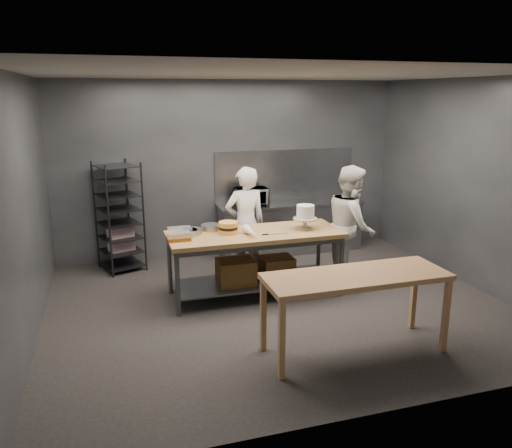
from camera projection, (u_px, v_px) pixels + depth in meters
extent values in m
plane|color=black|center=(278.00, 305.00, 6.75)|extent=(6.00, 6.00, 0.00)
cube|color=#4C4F54|center=(231.00, 169.00, 8.68)|extent=(6.00, 0.04, 3.00)
cube|color=brown|center=(255.00, 234.00, 6.87)|extent=(2.40, 0.90, 0.06)
cube|color=#47494C|center=(255.00, 281.00, 7.04)|extent=(2.25, 0.75, 0.03)
cylinder|color=#47494C|center=(178.00, 285.00, 6.30)|extent=(0.06, 0.06, 0.86)
cylinder|color=#47494C|center=(170.00, 265.00, 7.02)|extent=(0.06, 0.06, 0.86)
cylinder|color=#47494C|center=(341.00, 267.00, 6.94)|extent=(0.06, 0.06, 0.86)
cylinder|color=#47494C|center=(319.00, 251.00, 7.67)|extent=(0.06, 0.06, 0.86)
cube|color=brown|center=(236.00, 272.00, 6.87)|extent=(0.50, 0.40, 0.35)
cube|color=brown|center=(277.00, 267.00, 7.14)|extent=(0.45, 0.38, 0.30)
cube|color=#9C6C40|center=(356.00, 277.00, 5.33)|extent=(2.00, 0.70, 0.06)
cube|color=#9C6C40|center=(282.00, 340.00, 4.90)|extent=(0.06, 0.06, 0.84)
cube|color=#9C6C40|center=(263.00, 315.00, 5.46)|extent=(0.06, 0.06, 0.84)
cube|color=#9C6C40|center=(446.00, 316.00, 5.44)|extent=(0.06, 0.06, 0.84)
cube|color=#9C6C40|center=(414.00, 295.00, 5.99)|extent=(0.06, 0.06, 0.84)
cube|color=slate|center=(291.00, 204.00, 8.82)|extent=(2.60, 0.60, 0.04)
cube|color=slate|center=(290.00, 228.00, 8.94)|extent=(2.56, 0.56, 0.86)
cube|color=slate|center=(285.00, 175.00, 8.98)|extent=(2.60, 0.02, 0.90)
cube|color=black|center=(119.00, 217.00, 7.92)|extent=(0.78, 0.81, 1.75)
cube|color=silver|center=(121.00, 237.00, 8.01)|extent=(0.44, 0.35, 0.45)
imported|color=white|center=(245.00, 224.00, 7.50)|extent=(0.67, 0.47, 1.74)
imported|color=silver|center=(351.00, 226.00, 7.31)|extent=(0.92, 1.04, 1.78)
imported|color=black|center=(251.00, 197.00, 8.58)|extent=(0.54, 0.37, 0.30)
cylinder|color=#B5A990|center=(305.00, 228.00, 7.03)|extent=(0.20, 0.20, 0.02)
cylinder|color=#B5A990|center=(305.00, 223.00, 7.01)|extent=(0.06, 0.06, 0.12)
cylinder|color=#B5A990|center=(305.00, 219.00, 6.99)|extent=(0.34, 0.34, 0.02)
cylinder|color=white|center=(305.00, 212.00, 6.96)|extent=(0.25, 0.25, 0.19)
cylinder|color=#F4CC4D|center=(228.00, 231.00, 6.80)|extent=(0.26, 0.26, 0.06)
cylinder|color=black|center=(228.00, 228.00, 6.79)|extent=(0.26, 0.26, 0.04)
cylinder|color=#F4CC4D|center=(228.00, 224.00, 6.78)|extent=(0.26, 0.26, 0.06)
cylinder|color=gray|center=(192.00, 231.00, 6.77)|extent=(0.25, 0.25, 0.07)
cylinder|color=gray|center=(211.00, 227.00, 6.97)|extent=(0.28, 0.28, 0.07)
cylinder|color=gray|center=(187.00, 233.00, 6.70)|extent=(0.30, 0.30, 0.07)
cone|color=white|center=(251.00, 232.00, 6.65)|extent=(0.15, 0.39, 0.12)
cube|color=slate|center=(278.00, 234.00, 6.77)|extent=(0.28, 0.02, 0.00)
cube|color=black|center=(265.00, 235.00, 6.72)|extent=(0.09, 0.02, 0.02)
cube|color=#A26B20|center=(179.00, 238.00, 6.48)|extent=(0.30, 0.20, 0.05)
cube|color=silver|center=(179.00, 234.00, 6.46)|extent=(0.31, 0.21, 0.06)
cube|color=#A26B20|center=(180.00, 234.00, 6.68)|extent=(0.30, 0.20, 0.05)
cube|color=silver|center=(180.00, 230.00, 6.67)|extent=(0.31, 0.21, 0.06)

